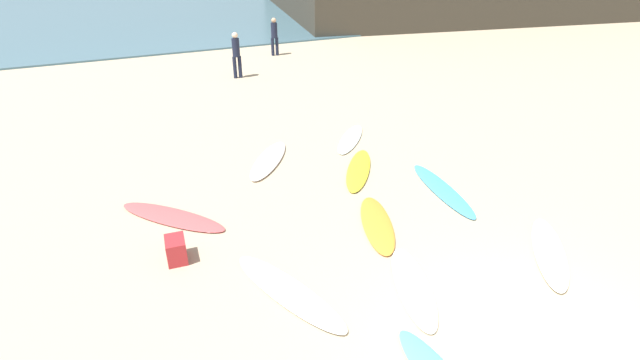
# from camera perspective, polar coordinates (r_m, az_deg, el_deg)

# --- Properties ---
(ground_plane) EXTENTS (120.00, 120.00, 0.00)m
(ground_plane) POSITION_cam_1_polar(r_m,az_deg,el_deg) (7.40, 24.46, -18.96)
(ground_plane) COLOR tan
(surfboard_0) EXTENTS (1.38, 2.53, 0.09)m
(surfboard_0) POSITION_cam_1_polar(r_m,az_deg,el_deg) (7.72, -3.79, -13.18)
(surfboard_0) COLOR white
(surfboard_0) RESTS_ON ground_plane
(surfboard_1) EXTENTS (0.84, 2.59, 0.07)m
(surfboard_1) POSITION_cam_1_polar(r_m,az_deg,el_deg) (10.79, 14.44, -1.12)
(surfboard_1) COLOR #46A2D8
(surfboard_1) RESTS_ON ground_plane
(surfboard_2) EXTENTS (1.27, 2.14, 0.07)m
(surfboard_2) POSITION_cam_1_polar(r_m,az_deg,el_deg) (9.33, 6.85, -5.24)
(surfboard_2) COLOR orange
(surfboard_2) RESTS_ON ground_plane
(surfboard_3) EXTENTS (1.73, 2.18, 0.08)m
(surfboard_3) POSITION_cam_1_polar(r_m,az_deg,el_deg) (11.34, 4.63, 1.25)
(surfboard_3) COLOR yellow
(surfboard_3) RESTS_ON ground_plane
(surfboard_4) EXTENTS (1.84, 2.07, 0.08)m
(surfboard_4) POSITION_cam_1_polar(r_m,az_deg,el_deg) (9.44, 25.77, -7.76)
(surfboard_4) COLOR silver
(surfboard_4) RESTS_ON ground_plane
(surfboard_5) EXTENTS (1.73, 1.93, 0.07)m
(surfboard_5) POSITION_cam_1_polar(r_m,az_deg,el_deg) (13.04, 3.67, 4.94)
(surfboard_5) COLOR white
(surfboard_5) RESTS_ON ground_plane
(surfboard_6) EXTENTS (2.07, 2.22, 0.07)m
(surfboard_6) POSITION_cam_1_polar(r_m,az_deg,el_deg) (9.94, -17.27, -4.23)
(surfboard_6) COLOR #D65455
(surfboard_6) RESTS_ON ground_plane
(surfboard_7) EXTENTS (1.81, 2.20, 0.09)m
(surfboard_7) POSITION_cam_1_polar(r_m,az_deg,el_deg) (11.84, -6.17, 2.40)
(surfboard_7) COLOR silver
(surfboard_7) RESTS_ON ground_plane
(surfboard_8) EXTENTS (1.21, 2.11, 0.06)m
(surfboard_8) POSITION_cam_1_polar(r_m,az_deg,el_deg) (7.95, 11.10, -12.41)
(surfboard_8) COLOR white
(surfboard_8) RESTS_ON ground_plane
(beachgoer_near) EXTENTS (0.34, 0.30, 1.71)m
(beachgoer_near) POSITION_cam_1_polar(r_m,az_deg,el_deg) (18.86, -10.00, 14.76)
(beachgoer_near) COLOR #191E33
(beachgoer_near) RESTS_ON ground_plane
(beachgoer_mid) EXTENTS (0.34, 0.32, 1.64)m
(beachgoer_mid) POSITION_cam_1_polar(r_m,az_deg,el_deg) (22.30, -5.49, 16.91)
(beachgoer_mid) COLOR #191E33
(beachgoer_mid) RESTS_ON ground_plane
(beach_cooler) EXTENTS (0.37, 0.48, 0.43)m
(beach_cooler) POSITION_cam_1_polar(r_m,az_deg,el_deg) (8.64, -16.85, -7.99)
(beach_cooler) COLOR #B2282D
(beach_cooler) RESTS_ON ground_plane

